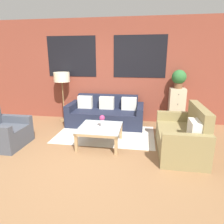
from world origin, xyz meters
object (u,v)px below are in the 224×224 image
Objects in this scene: armchair_corner at (3,133)px; potted_plant at (179,78)px; coffee_table at (100,130)px; flower_vase at (102,120)px; couch_dark at (106,114)px; floor_lamp at (62,79)px; settee_vintage at (182,137)px; drawer_cabinet at (176,107)px.

armchair_corner is 1.76× the size of potted_plant.
coffee_table is 0.21m from flower_vase.
couch_dark is at bearing 97.64° from flower_vase.
potted_plant reaches higher than floor_lamp.
armchair_corner is (-3.61, -0.30, -0.03)m from settee_vintage.
couch_dark is 2.00× the size of drawer_cabinet.
flower_vase is (0.04, 0.02, 0.21)m from coffee_table.
potted_plant is (3.13, 0.08, 0.07)m from floor_lamp.
flower_vase is at bearing -138.08° from drawer_cabinet.
floor_lamp is 3.21m from drawer_cabinet.
settee_vintage is 1.47× the size of drawer_cabinet.
drawer_cabinet is at bearing 41.50° from coffee_table.
floor_lamp reaches higher than settee_vintage.
armchair_corner is at bearing -169.37° from flower_vase.
floor_lamp is at bearing 153.35° from settee_vintage.
armchair_corner is 0.61× the size of floor_lamp.
couch_dark is 1.57m from floor_lamp.
coffee_table is at bearing -46.26° from floor_lamp.
coffee_table is at bearing 10.42° from armchair_corner.
armchair_corner is at bearing -137.75° from couch_dark.
floor_lamp reaches higher than coffee_table.
drawer_cabinet reaches higher than settee_vintage.
flower_vase is at bearing 19.70° from coffee_table.
couch_dark is at bearing -173.01° from drawer_cabinet.
coffee_table is at bearing -138.50° from potted_plant.
flower_vase is (-1.70, -1.52, 0.04)m from drawer_cabinet.
couch_dark is 4.22× the size of potted_plant.
flower_vase reaches higher than coffee_table.
floor_lamp is (0.58, 1.82, 0.93)m from armchair_corner.
floor_lamp is 1.38× the size of drawer_cabinet.
settee_vintage is (1.77, -1.37, 0.03)m from couch_dark.
settee_vintage reaches higher than flower_vase.
drawer_cabinet reaches higher than couch_dark.
couch_dark is 2.24m from settee_vintage.
floor_lamp reaches higher than couch_dark.
potted_plant reaches higher than drawer_cabinet.
potted_plant is at bearing 41.92° from flower_vase.
drawer_cabinet is at bearing 27.13° from armchair_corner.
armchair_corner is 0.83× the size of drawer_cabinet.
floor_lamp is 3.13m from potted_plant.
floor_lamp is at bearing -178.48° from potted_plant.
potted_plant is at bearing 41.50° from coffee_table.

